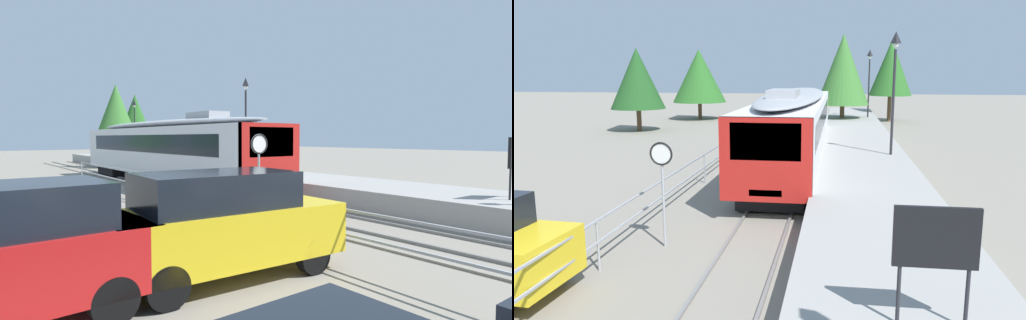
{
  "view_description": "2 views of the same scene",
  "coord_description": "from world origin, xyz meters",
  "views": [
    {
      "loc": [
        -9.85,
        3.98,
        2.68
      ],
      "look_at": [
        0.0,
        16.96,
        1.8
      ],
      "focal_mm": 28.84,
      "sensor_mm": 36.0,
      "label": 1
    },
    {
      "loc": [
        2.1,
        2.16,
        4.57
      ],
      "look_at": [
        0.0,
        16.96,
        1.8
      ],
      "focal_mm": 33.69,
      "sensor_mm": 36.0,
      "label": 2
    }
  ],
  "objects": [
    {
      "name": "tree_distant_centre",
      "position": [
        -13.17,
        37.49,
        4.01
      ],
      "size": [
        4.14,
        4.14,
        6.31
      ],
      "color": "brown",
      "rests_on": "ground"
    },
    {
      "name": "commuter_train",
      "position": [
        0.0,
        25.42,
        2.15
      ],
      "size": [
        2.82,
        19.17,
        3.74
      ],
      "color": "silver",
      "rests_on": "track_rails"
    },
    {
      "name": "tree_distant_left",
      "position": [
        2.4,
        40.73,
        4.7
      ],
      "size": [
        4.11,
        4.11,
        7.44
      ],
      "color": "brown",
      "rests_on": "ground"
    },
    {
      "name": "platform_lamp_far_end",
      "position": [
        4.48,
        41.79,
        4.62
      ],
      "size": [
        0.34,
        0.34,
        5.35
      ],
      "color": "#232328",
      "rests_on": "station_platform"
    },
    {
      "name": "tree_behind_station_far",
      "position": [
        -11.09,
        47.04,
        4.13
      ],
      "size": [
        5.06,
        5.06,
        6.62
      ],
      "color": "brown",
      "rests_on": "ground"
    },
    {
      "name": "tree_behind_carpark",
      "position": [
        6.75,
        47.58,
        4.87
      ],
      "size": [
        3.87,
        3.87,
        7.39
      ],
      "color": "brown",
      "rests_on": "ground"
    },
    {
      "name": "carpark_fence",
      "position": [
        -3.3,
        12.0,
        0.91
      ],
      "size": [
        0.06,
        36.06,
        1.25
      ],
      "color": "#9EA0A5",
      "rests_on": "ground"
    },
    {
      "name": "speed_limit_sign",
      "position": [
        -2.34,
        13.71,
        2.12
      ],
      "size": [
        0.61,
        0.1,
        2.81
      ],
      "color": "#9EA0A5",
      "rests_on": "ground"
    },
    {
      "name": "platform_lamp_mid_platform",
      "position": [
        4.48,
        23.87,
        4.62
      ],
      "size": [
        0.34,
        0.34,
        5.35
      ],
      "color": "#232328",
      "rests_on": "station_platform"
    },
    {
      "name": "ground_plane",
      "position": [
        -3.0,
        22.0,
        0.0
      ],
      "size": [
        160.0,
        160.0,
        0.0
      ],
      "primitive_type": "plane",
      "color": "gray"
    },
    {
      "name": "station_platform",
      "position": [
        3.25,
        22.0,
        0.45
      ],
      "size": [
        3.9,
        60.0,
        0.9
      ],
      "primitive_type": "cube",
      "color": "#999691",
      "rests_on": "ground"
    },
    {
      "name": "track_rails",
      "position": [
        0.0,
        22.0,
        0.03
      ],
      "size": [
        3.2,
        60.0,
        0.14
      ],
      "color": "gray",
      "rests_on": "ground"
    },
    {
      "name": "platform_notice_board",
      "position": [
        3.52,
        8.9,
        2.19
      ],
      "size": [
        1.2,
        0.08,
        1.8
      ],
      "color": "#232328",
      "rests_on": "station_platform"
    }
  ]
}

